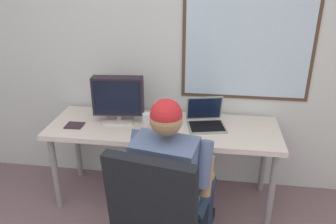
% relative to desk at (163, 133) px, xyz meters
% --- Properties ---
extents(wall_rear, '(4.66, 0.08, 2.61)m').
position_rel_desk_xyz_m(wall_rear, '(0.04, 0.37, 0.66)').
color(wall_rear, silver).
rests_on(wall_rear, ground).
extents(desk, '(1.90, 0.62, 0.72)m').
position_rel_desk_xyz_m(desk, '(0.00, 0.00, 0.00)').
color(desk, gray).
rests_on(desk, ground).
extents(office_chair, '(0.60, 0.65, 1.05)m').
position_rel_desk_xyz_m(office_chair, '(0.11, -0.93, -0.07)').
color(office_chair, black).
rests_on(office_chair, ground).
extents(person_seated, '(0.60, 0.84, 1.26)m').
position_rel_desk_xyz_m(person_seated, '(0.16, -0.65, 0.01)').
color(person_seated, '#1F314D').
rests_on(person_seated, ground).
extents(crt_monitor, '(0.43, 0.22, 0.39)m').
position_rel_desk_xyz_m(crt_monitor, '(-0.38, 0.05, 0.29)').
color(crt_monitor, beige).
rests_on(crt_monitor, desk).
extents(laptop, '(0.35, 0.34, 0.23)m').
position_rel_desk_xyz_m(laptop, '(0.34, 0.07, 0.13)').
color(laptop, '#8C9999').
rests_on(laptop, desk).
extents(wine_glass, '(0.08, 0.08, 0.16)m').
position_rel_desk_xyz_m(wine_glass, '(-0.11, -0.14, 0.18)').
color(wine_glass, silver).
rests_on(wine_glass, desk).
extents(desk_speaker, '(0.10, 0.10, 0.17)m').
position_rel_desk_xyz_m(desk_speaker, '(0.02, 0.06, 0.16)').
color(desk_speaker, black).
rests_on(desk_speaker, desk).
extents(cd_case, '(0.14, 0.13, 0.01)m').
position_rel_desk_xyz_m(cd_case, '(-0.73, -0.10, 0.07)').
color(cd_case, '#2D1E29').
rests_on(cd_case, desk).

